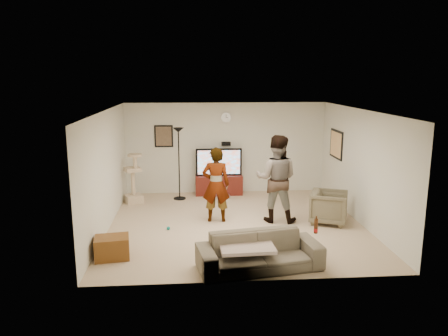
{
  "coord_description": "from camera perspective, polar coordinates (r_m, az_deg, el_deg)",
  "views": [
    {
      "loc": [
        -0.96,
        -9.11,
        3.2
      ],
      "look_at": [
        -0.25,
        0.2,
        1.22
      ],
      "focal_mm": 34.89,
      "sensor_mm": 36.0,
      "label": 1
    }
  ],
  "objects": [
    {
      "name": "throw_blanket",
      "position": [
        7.41,
        2.95,
        -10.19
      ],
      "size": [
        0.93,
        0.74,
        0.06
      ],
      "primitive_type": "cube",
      "rotation": [
        0.0,
        0.0,
        0.04
      ],
      "color": "beige",
      "rests_on": "sofa"
    },
    {
      "name": "console_box",
      "position": [
        11.69,
        -0.2,
        -3.77
      ],
      "size": [
        0.4,
        0.3,
        0.07
      ],
      "primitive_type": "cube",
      "color": "silver",
      "rests_on": "floor"
    },
    {
      "name": "floor",
      "position": [
        9.71,
        1.56,
        -7.37
      ],
      "size": [
        5.5,
        5.5,
        0.02
      ],
      "primitive_type": "cube",
      "color": "tan",
      "rests_on": "ground"
    },
    {
      "name": "wall_back",
      "position": [
        12.06,
        0.25,
        2.64
      ],
      "size": [
        5.5,
        0.04,
        2.5
      ],
      "primitive_type": "cube",
      "color": "#EAEACA",
      "rests_on": "floor"
    },
    {
      "name": "sofa",
      "position": [
        7.49,
        4.66,
        -10.87
      ],
      "size": [
        2.18,
        1.14,
        0.61
      ],
      "primitive_type": "imported",
      "rotation": [
        0.0,
        0.0,
        0.17
      ],
      "color": "#625949",
      "rests_on": "floor"
    },
    {
      "name": "wall_clock",
      "position": [
        11.92,
        0.26,
        6.65
      ],
      "size": [
        0.26,
        0.04,
        0.26
      ],
      "primitive_type": "cylinder",
      "rotation": [
        1.57,
        0.0,
        0.0
      ],
      "color": "silver",
      "rests_on": "wall_back"
    },
    {
      "name": "ceiling",
      "position": [
        9.19,
        1.65,
        7.63
      ],
      "size": [
        5.5,
        5.5,
        0.02
      ],
      "primitive_type": "cube",
      "color": "white",
      "rests_on": "wall_back"
    },
    {
      "name": "picture_right",
      "position": [
        11.46,
        14.49,
        3.03
      ],
      "size": [
        0.03,
        0.78,
        0.62
      ],
      "primitive_type": "cube",
      "color": "#FDB577",
      "rests_on": "wall_right"
    },
    {
      "name": "wall_front",
      "position": [
        6.72,
        4.05,
        -4.95
      ],
      "size": [
        5.5,
        0.04,
        2.5
      ],
      "primitive_type": "cube",
      "color": "#EAEACA",
      "rests_on": "floor"
    },
    {
      "name": "person_right",
      "position": [
        9.69,
        6.86,
        -1.4
      ],
      "size": [
        1.12,
        0.97,
        1.95
      ],
      "primitive_type": "imported",
      "rotation": [
        0.0,
        0.0,
        2.86
      ],
      "color": "#3F4385",
      "rests_on": "floor"
    },
    {
      "name": "wall_right",
      "position": [
        10.03,
        17.43,
        0.18
      ],
      "size": [
        0.04,
        5.5,
        2.5
      ],
      "primitive_type": "cube",
      "color": "#EAEACA",
      "rests_on": "floor"
    },
    {
      "name": "tv_screen",
      "position": [
        11.82,
        -0.67,
        0.75
      ],
      "size": [
        1.15,
        0.01,
        0.65
      ],
      "primitive_type": "cube",
      "color": "#47ABE0",
      "rests_on": "tv"
    },
    {
      "name": "picture_back",
      "position": [
        11.97,
        -7.9,
        4.15
      ],
      "size": [
        0.42,
        0.03,
        0.52
      ],
      "primitive_type": "cube",
      "color": "brown",
      "rests_on": "wall_back"
    },
    {
      "name": "person_left",
      "position": [
        9.65,
        -1.06,
        -2.2
      ],
      "size": [
        0.63,
        0.44,
        1.68
      ],
      "primitive_type": "imported",
      "rotation": [
        0.0,
        0.0,
        3.09
      ],
      "color": "#B4B3B4",
      "rests_on": "floor"
    },
    {
      "name": "toy_ball",
      "position": [
        9.4,
        -7.3,
        -7.83
      ],
      "size": [
        0.07,
        0.07,
        0.07
      ],
      "primitive_type": "sphere",
      "color": "#0A817B",
      "rests_on": "floor"
    },
    {
      "name": "tv",
      "position": [
        11.86,
        -0.69,
        0.8
      ],
      "size": [
        1.25,
        0.08,
        0.74
      ],
      "primitive_type": "cube",
      "color": "black",
      "rests_on": "tv_stand"
    },
    {
      "name": "cat_tree",
      "position": [
        11.37,
        -11.85,
        -1.32
      ],
      "size": [
        0.54,
        0.54,
        1.29
      ],
      "primitive_type": "cube",
      "rotation": [
        0.0,
        0.0,
        0.41
      ],
      "color": "#CDB594",
      "rests_on": "floor"
    },
    {
      "name": "wall_speaker",
      "position": [
        11.98,
        0.27,
        3.2
      ],
      "size": [
        0.25,
        0.1,
        0.1
      ],
      "primitive_type": "cube",
      "color": "black",
      "rests_on": "wall_back"
    },
    {
      "name": "side_table",
      "position": [
        8.15,
        -14.45,
        -10.06
      ],
      "size": [
        0.66,
        0.53,
        0.4
      ],
      "primitive_type": "cube",
      "rotation": [
        0.0,
        0.0,
        0.15
      ],
      "color": "brown",
      "rests_on": "floor"
    },
    {
      "name": "wall_left",
      "position": [
        9.49,
        -15.15,
        -0.34
      ],
      "size": [
        0.04,
        5.5,
        2.5
      ],
      "primitive_type": "cube",
      "color": "#EAEACA",
      "rests_on": "floor"
    },
    {
      "name": "floor_lamp",
      "position": [
        11.45,
        -5.92,
        0.53
      ],
      "size": [
        0.32,
        0.32,
        1.9
      ],
      "primitive_type": "cylinder",
      "color": "black",
      "rests_on": "floor"
    },
    {
      "name": "armchair",
      "position": [
        9.94,
        13.58,
        -5.01
      ],
      "size": [
        1.02,
        1.01,
        0.72
      ],
      "primitive_type": "imported",
      "rotation": [
        0.0,
        0.0,
        1.18
      ],
      "color": "#655D47",
      "rests_on": "floor"
    },
    {
      "name": "beer_bottle",
      "position": [
        7.54,
        11.96,
        -7.46
      ],
      "size": [
        0.06,
        0.06,
        0.25
      ],
      "primitive_type": "cylinder",
      "color": "#47230D",
      "rests_on": "sofa"
    },
    {
      "name": "tv_stand",
      "position": [
        12.0,
        -0.68,
        -2.2
      ],
      "size": [
        1.29,
        0.45,
        0.54
      ],
      "primitive_type": "cube",
      "color": "#4A150F",
      "rests_on": "floor"
    }
  ]
}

